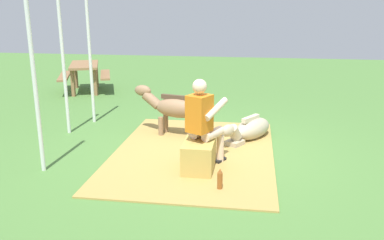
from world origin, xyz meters
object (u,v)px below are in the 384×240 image
at_px(hay_bale, 199,156).
at_px(picnic_bench, 85,70).
at_px(soda_bottle, 220,180).
at_px(person_seated, 204,120).
at_px(tent_pole_right, 90,59).
at_px(pony_lying, 250,129).
at_px(pony_standing, 173,108).
at_px(tent_pole_mid, 63,64).
at_px(tent_pole_left, 35,83).

xyz_separation_m(hay_bale, picnic_bench, (4.92, 3.73, 0.36)).
bearing_deg(hay_bale, soda_bottle, -148.74).
relative_size(person_seated, tent_pole_right, 0.52).
distance_m(pony_lying, soda_bottle, 2.11).
xyz_separation_m(pony_standing, pony_lying, (-0.02, -1.36, -0.34)).
height_order(person_seated, tent_pole_mid, tent_pole_mid).
bearing_deg(tent_pole_left, hay_bale, -81.90).
bearing_deg(soda_bottle, person_seated, 22.41).
bearing_deg(person_seated, tent_pole_right, 50.69).
distance_m(pony_standing, tent_pole_mid, 2.07).
bearing_deg(hay_bale, tent_pole_right, 48.07).
relative_size(hay_bale, tent_pole_mid, 0.25).
xyz_separation_m(pony_standing, tent_pole_left, (-1.82, 1.52, 0.75)).
distance_m(hay_bale, pony_lying, 1.65).
xyz_separation_m(tent_pole_left, tent_pole_mid, (1.72, 0.41, 0.00)).
bearing_deg(soda_bottle, pony_standing, 25.99).
bearing_deg(tent_pole_right, tent_pole_left, -175.03).
height_order(person_seated, picnic_bench, person_seated).
distance_m(pony_standing, tent_pole_left, 2.49).
xyz_separation_m(tent_pole_right, picnic_bench, (2.76, 1.32, -0.69)).
distance_m(soda_bottle, picnic_bench, 6.86).
bearing_deg(pony_standing, soda_bottle, -154.01).
bearing_deg(tent_pole_right, tent_pole_mid, 165.77).
bearing_deg(pony_lying, pony_standing, 89.35).
xyz_separation_m(pony_lying, soda_bottle, (-2.08, 0.34, -0.05)).
height_order(soda_bottle, tent_pole_left, tent_pole_left).
bearing_deg(soda_bottle, tent_pole_left, 83.94).
distance_m(tent_pole_right, picnic_bench, 3.14).
relative_size(pony_lying, tent_pole_mid, 0.50).
height_order(hay_bale, pony_standing, pony_standing).
relative_size(hay_bale, tent_pole_left, 0.25).
bearing_deg(tent_pole_mid, tent_pole_right, -14.23).
distance_m(pony_standing, picnic_bench, 4.58).
bearing_deg(picnic_bench, soda_bottle, -143.44).
distance_m(pony_lying, tent_pole_left, 3.57).
bearing_deg(tent_pole_mid, hay_bale, -118.53).
distance_m(pony_standing, tent_pole_right, 2.00).
bearing_deg(hay_bale, picnic_bench, 37.14).
bearing_deg(picnic_bench, hay_bale, -142.86).
relative_size(hay_bale, pony_standing, 0.48).
height_order(tent_pole_right, tent_pole_mid, same).
bearing_deg(tent_pole_mid, soda_bottle, -124.05).
bearing_deg(picnic_bench, pony_lying, -127.76).
relative_size(person_seated, tent_pole_left, 0.52).
bearing_deg(hay_bale, pony_standing, 23.83).
bearing_deg(tent_pole_mid, pony_lying, -88.50).
height_order(hay_bale, pony_lying, hay_bale).
relative_size(pony_lying, picnic_bench, 0.69).
bearing_deg(person_seated, tent_pole_left, 101.59).
bearing_deg(tent_pole_mid, tent_pole_left, -166.76).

